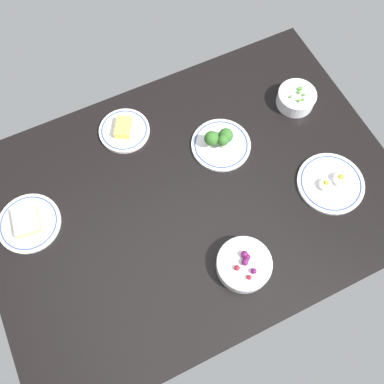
% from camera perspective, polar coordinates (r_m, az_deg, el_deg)
% --- Properties ---
extents(dining_table, '(1.34, 0.95, 0.04)m').
position_cam_1_polar(dining_table, '(1.38, 0.00, -0.65)').
color(dining_table, black).
rests_on(dining_table, ground).
extents(bowl_berries, '(0.17, 0.17, 0.06)m').
position_cam_1_polar(bowl_berries, '(1.28, 7.10, -9.78)').
color(bowl_berries, silver).
rests_on(bowl_berries, dining_table).
extents(plate_broccoli, '(0.20, 0.20, 0.08)m').
position_cam_1_polar(plate_broccoli, '(1.43, 3.98, 6.85)').
color(plate_broccoli, silver).
rests_on(plate_broccoli, dining_table).
extents(plate_eggs, '(0.22, 0.22, 0.05)m').
position_cam_1_polar(plate_eggs, '(1.45, 18.49, 1.20)').
color(plate_eggs, silver).
rests_on(plate_eggs, dining_table).
extents(plate_cheese, '(0.18, 0.18, 0.04)m').
position_cam_1_polar(plate_cheese, '(1.48, -9.24, 8.36)').
color(plate_cheese, silver).
rests_on(plate_cheese, dining_table).
extents(bowl_peas, '(0.14, 0.14, 0.07)m').
position_cam_1_polar(bowl_peas, '(1.56, 14.04, 12.36)').
color(bowl_peas, silver).
rests_on(bowl_peas, dining_table).
extents(plate_sandwich, '(0.20, 0.20, 0.04)m').
position_cam_1_polar(plate_sandwich, '(1.42, -21.43, -3.91)').
color(plate_sandwich, silver).
rests_on(plate_sandwich, dining_table).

